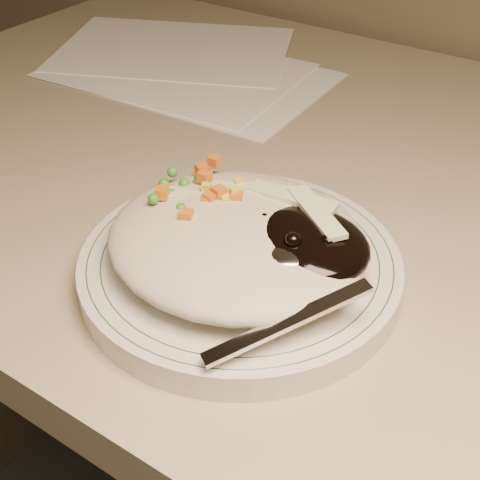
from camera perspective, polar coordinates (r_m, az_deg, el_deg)
The scene contains 5 objects.
desk at distance 0.74m, azimuth 15.36°, elevation -10.50°, with size 1.40×0.70×0.74m.
plate at distance 0.50m, azimuth -0.00°, elevation -2.38°, with size 0.24×0.24×0.02m, color silver.
plate_rim at distance 0.50m, azimuth 0.00°, elevation -1.48°, with size 0.23×0.23×0.00m.
meal at distance 0.48m, azimuth 0.37°, elevation 0.32°, with size 0.21×0.19×0.05m.
papers at distance 0.88m, azimuth -4.88°, elevation 14.66°, with size 0.42×0.33×0.00m.
Camera 1 is at (0.11, 0.87, 1.07)m, focal length 50.00 mm.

